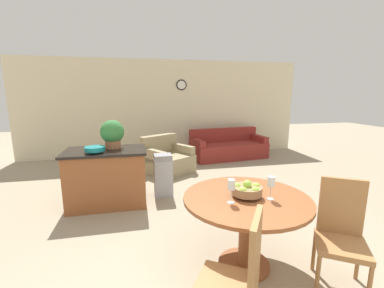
# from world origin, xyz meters

# --- Properties ---
(wall_back) EXTENTS (8.00, 0.09, 2.70)m
(wall_back) POSITION_xyz_m (0.00, 6.02, 1.35)
(wall_back) COLOR beige
(wall_back) RESTS_ON ground_plane
(dining_table) EXTENTS (1.26, 1.26, 0.77)m
(dining_table) POSITION_xyz_m (0.20, 0.84, 0.59)
(dining_table) COLOR brown
(dining_table) RESTS_ON ground_plane
(dining_chair_near_left) EXTENTS (0.58, 0.58, 1.00)m
(dining_chair_near_left) POSITION_xyz_m (-0.19, 0.08, 0.54)
(dining_chair_near_left) COLOR #9E6B3D
(dining_chair_near_left) RESTS_ON ground_plane
(dining_chair_near_right) EXTENTS (0.58, 0.58, 1.00)m
(dining_chair_near_right) POSITION_xyz_m (0.97, 0.45, 0.54)
(dining_chair_near_right) COLOR #9E6B3D
(dining_chair_near_right) RESTS_ON ground_plane
(fruit_bowl) EXTENTS (0.30, 0.30, 0.17)m
(fruit_bowl) POSITION_xyz_m (0.21, 0.84, 0.85)
(fruit_bowl) COLOR olive
(fruit_bowl) RESTS_ON dining_table
(wine_glass_left) EXTENTS (0.07, 0.07, 0.23)m
(wine_glass_left) POSITION_xyz_m (0.00, 0.75, 0.94)
(wine_glass_left) COLOR silver
(wine_glass_left) RESTS_ON dining_table
(wine_glass_right) EXTENTS (0.07, 0.07, 0.23)m
(wine_glass_right) POSITION_xyz_m (0.40, 0.74, 0.94)
(wine_glass_right) COLOR silver
(wine_glass_right) RESTS_ON dining_table
(kitchen_island) EXTENTS (1.24, 0.76, 0.90)m
(kitchen_island) POSITION_xyz_m (-1.33, 2.76, 0.45)
(kitchen_island) COLOR brown
(kitchen_island) RESTS_ON ground_plane
(teal_bowl) EXTENTS (0.30, 0.30, 0.09)m
(teal_bowl) POSITION_xyz_m (-1.46, 2.59, 0.96)
(teal_bowl) COLOR #147A7F
(teal_bowl) RESTS_ON kitchen_island
(potted_plant) EXTENTS (0.38, 0.38, 0.45)m
(potted_plant) POSITION_xyz_m (-1.22, 2.89, 1.14)
(potted_plant) COLOR #A36642
(potted_plant) RESTS_ON kitchen_island
(trash_bin) EXTENTS (0.31, 0.28, 0.74)m
(trash_bin) POSITION_xyz_m (-0.41, 2.93, 0.37)
(trash_bin) COLOR #9E9EA3
(trash_bin) RESTS_ON ground_plane
(couch) EXTENTS (2.13, 1.13, 0.79)m
(couch) POSITION_xyz_m (1.65, 5.27, 0.28)
(couch) COLOR maroon
(couch) RESTS_ON ground_plane
(armchair) EXTENTS (1.26, 1.24, 0.82)m
(armchair) POSITION_xyz_m (-0.19, 4.29, 0.28)
(armchair) COLOR #998966
(armchair) RESTS_ON ground_plane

